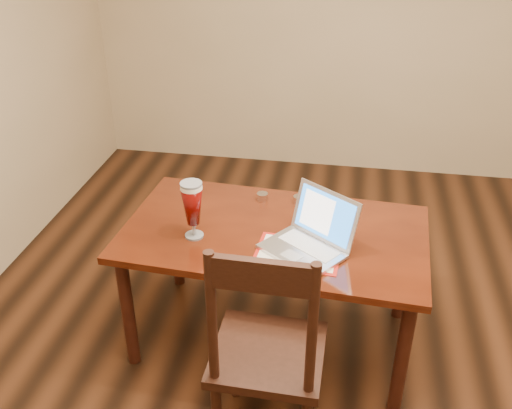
# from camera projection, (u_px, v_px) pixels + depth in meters

# --- Properties ---
(ground) EXTENTS (5.00, 5.00, 0.00)m
(ground) POSITION_uv_depth(u_px,v_px,m) (351.00, 382.00, 2.89)
(ground) COLOR black
(ground) RESTS_ON ground
(room_shell) EXTENTS (4.51, 5.01, 2.71)m
(room_shell) POSITION_uv_depth(u_px,v_px,m) (392.00, 28.00, 2.01)
(room_shell) COLOR tan
(room_shell) RESTS_ON ground
(dining_table) EXTENTS (1.54, 0.93, 1.00)m
(dining_table) POSITION_uv_depth(u_px,v_px,m) (272.00, 243.00, 2.86)
(dining_table) COLOR #4A1809
(dining_table) RESTS_ON ground
(dining_chair) EXTENTS (0.47, 0.45, 1.10)m
(dining_chair) POSITION_uv_depth(u_px,v_px,m) (267.00, 354.00, 2.36)
(dining_chair) COLOR black
(dining_chair) RESTS_ON ground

